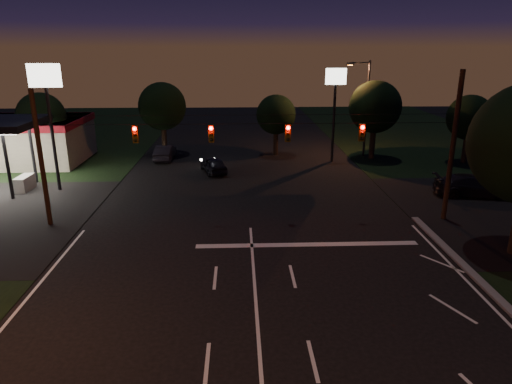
{
  "coord_description": "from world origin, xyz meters",
  "views": [
    {
      "loc": [
        -0.65,
        -10.95,
        10.2
      ],
      "look_at": [
        0.23,
        11.57,
        3.0
      ],
      "focal_mm": 32.0,
      "sensor_mm": 36.0,
      "label": 1
    }
  ],
  "objects_px": {
    "car_oncoming_b": "(165,152)",
    "car_cross": "(473,186)",
    "utility_pole_right": "(443,219)",
    "car_oncoming_a": "(214,165)"
  },
  "relations": [
    {
      "from": "car_oncoming_b",
      "to": "car_cross",
      "type": "height_order",
      "value": "car_cross"
    },
    {
      "from": "utility_pole_right",
      "to": "car_cross",
      "type": "xyz_separation_m",
      "value": [
        3.95,
        4.39,
        0.76
      ]
    },
    {
      "from": "car_oncoming_a",
      "to": "car_oncoming_b",
      "type": "height_order",
      "value": "car_oncoming_b"
    },
    {
      "from": "utility_pole_right",
      "to": "car_oncoming_a",
      "type": "xyz_separation_m",
      "value": [
        -14.78,
        11.55,
        0.68
      ]
    },
    {
      "from": "utility_pole_right",
      "to": "car_oncoming_b",
      "type": "bearing_deg",
      "value": 140.16
    },
    {
      "from": "car_oncoming_b",
      "to": "utility_pole_right",
      "type": "bearing_deg",
      "value": 142.09
    },
    {
      "from": "car_oncoming_b",
      "to": "car_cross",
      "type": "xyz_separation_m",
      "value": [
        23.53,
        -11.94,
        0.06
      ]
    },
    {
      "from": "utility_pole_right",
      "to": "car_oncoming_a",
      "type": "distance_m",
      "value": 18.77
    },
    {
      "from": "car_oncoming_a",
      "to": "car_cross",
      "type": "bearing_deg",
      "value": 141.55
    },
    {
      "from": "car_oncoming_a",
      "to": "car_cross",
      "type": "xyz_separation_m",
      "value": [
        18.73,
        -7.16,
        0.09
      ]
    }
  ]
}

